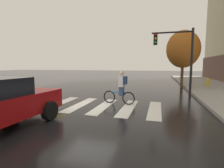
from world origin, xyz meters
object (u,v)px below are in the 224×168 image
Objects in this scene: fire_hydrant at (208,82)px; street_tree_near at (183,49)px; cyclist at (121,88)px; manhole_cover at (58,116)px; traffic_light_near at (177,51)px.

fire_hydrant is 3.63m from street_tree_near.
cyclist is 8.97m from street_tree_near.
street_tree_near reaches higher than cyclist.
manhole_cover is 13.52m from fire_hydrant.
fire_hydrant reaches higher than manhole_cover.
cyclist is at bearing -116.10° from street_tree_near.
street_tree_near is (5.71, 10.41, 3.37)m from manhole_cover.
cyclist is 4.61m from traffic_light_near.
manhole_cover is 0.38× the size of cyclist.
fire_hydrant is (3.10, 5.28, -2.33)m from traffic_light_near.
cyclist is 0.34× the size of street_tree_near.
cyclist is at bearing -125.90° from fire_hydrant.
traffic_light_near is at bearing 45.97° from cyclist.
manhole_cover is at bearing -118.71° from street_tree_near.
cyclist is 2.18× the size of fire_hydrant.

